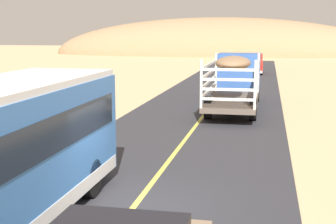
% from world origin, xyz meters
% --- Properties ---
extents(ground_plane, '(240.00, 240.00, 0.00)m').
position_xyz_m(ground_plane, '(0.00, 0.00, 0.00)').
color(ground_plane, tan).
extents(road_surface, '(8.00, 120.00, 0.02)m').
position_xyz_m(road_surface, '(0.00, 0.00, 0.01)').
color(road_surface, '#2D2D33').
rests_on(road_surface, ground).
extents(road_centre_line, '(0.16, 117.60, 0.00)m').
position_xyz_m(road_centre_line, '(0.00, 0.00, 0.02)').
color(road_centre_line, '#D8CC4C').
rests_on(road_centre_line, road_surface).
extents(livestock_truck, '(2.53, 9.70, 3.02)m').
position_xyz_m(livestock_truck, '(1.42, 16.93, 1.79)').
color(livestock_truck, '#3359A5').
rests_on(livestock_truck, road_surface).
extents(car_far, '(1.90, 4.62, 1.93)m').
position_xyz_m(car_far, '(1.71, 38.59, 1.09)').
color(car_far, '#B2261E').
rests_on(car_far, road_surface).
extents(distant_hill, '(59.24, 17.01, 13.03)m').
position_xyz_m(distant_hill, '(-5.64, 75.04, 0.00)').
color(distant_hill, '#957553').
rests_on(distant_hill, ground).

